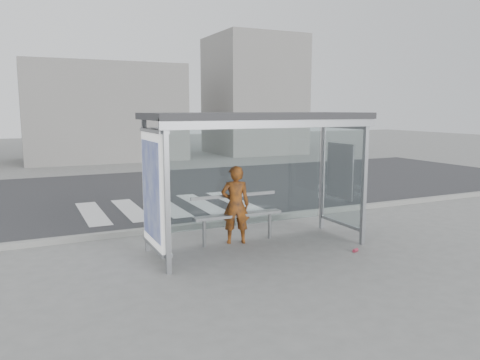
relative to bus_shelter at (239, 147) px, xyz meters
name	(u,v)px	position (x,y,z in m)	size (l,w,h in m)	color
ground	(257,247)	(0.37, -0.06, -1.98)	(80.00, 80.00, 0.00)	slate
road	(160,191)	(0.37, 6.94, -1.98)	(30.00, 10.00, 0.01)	#2C2C2E
curb	(219,223)	(0.37, 1.89, -1.92)	(30.00, 0.18, 0.12)	gray
crosswalk	(167,207)	(-0.13, 4.44, -1.98)	(4.55, 3.00, 0.00)	silver
bus_shelter	(239,147)	(0.00, 0.00, 0.00)	(4.25, 1.65, 2.62)	gray
building_center	(103,112)	(0.37, 17.94, 0.52)	(8.00, 5.00, 5.00)	gray
building_right	(254,95)	(9.37, 17.94, 1.52)	(5.00, 5.00, 7.00)	gray
person	(235,205)	(0.12, 0.41, -1.19)	(0.58, 0.38, 1.58)	orange
bench	(237,215)	(0.17, 0.44, -1.41)	(1.88, 0.32, 0.97)	slate
soda_can	(355,250)	(1.92, -1.12, -1.95)	(0.07, 0.07, 0.12)	#E5435F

